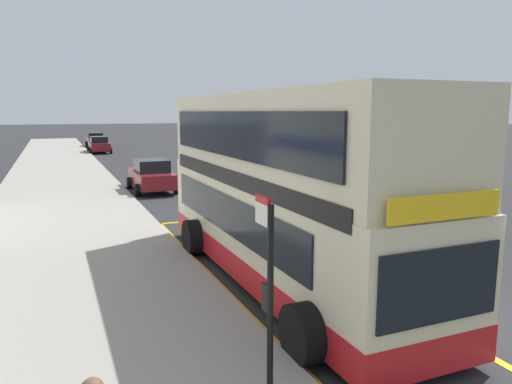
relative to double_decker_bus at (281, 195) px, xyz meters
name	(u,v)px	position (x,y,z in m)	size (l,w,h in m)	color
ground_plane	(154,163)	(2.46, 27.93, -2.06)	(260.00, 260.00, 0.00)	#28282B
pavement_near	(58,166)	(-4.54, 27.93, -1.99)	(6.00, 76.00, 0.14)	gray
double_decker_bus	(281,195)	(0.00, 0.00, 0.00)	(3.15, 10.20, 4.40)	beige
bus_bay_markings	(275,274)	(0.05, 0.41, -2.06)	(3.19, 13.10, 0.01)	gold
bus_stop_sign	(268,279)	(-2.25, -4.23, -0.33)	(0.09, 0.51, 2.72)	black
parked_car_maroon_far	(96,140)	(-0.20, 48.13, -1.26)	(2.09, 4.20, 1.62)	maroon
parked_car_maroon_ahead	(99,145)	(-0.61, 39.25, -1.26)	(2.09, 4.20, 1.62)	maroon
parked_car_maroon_kerbside	(262,173)	(5.32, 13.22, -1.26)	(2.09, 4.20, 1.62)	maroon
parked_car_maroon_across	(152,176)	(-0.29, 14.27, -1.26)	(2.09, 4.20, 1.62)	maroon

